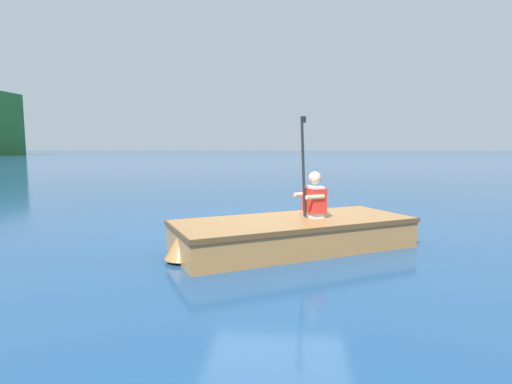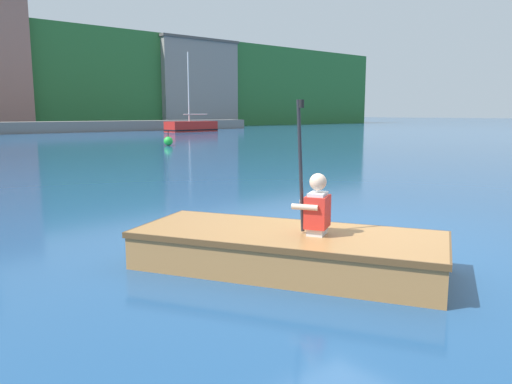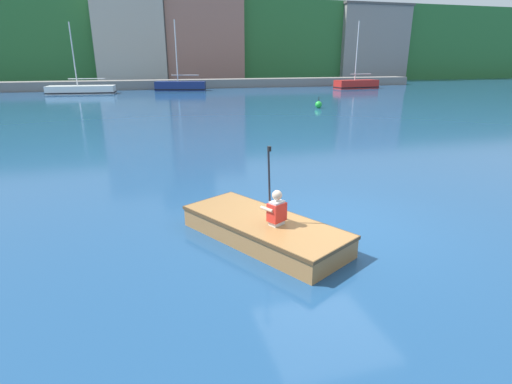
% 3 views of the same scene
% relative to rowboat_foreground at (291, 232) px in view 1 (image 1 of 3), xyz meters
% --- Properties ---
extents(ground_plane, '(300.00, 300.00, 0.00)m').
position_rel_rowboat_foreground_xyz_m(ground_plane, '(1.43, 0.23, -0.22)').
color(ground_plane, navy).
extents(rowboat_foreground, '(2.62, 3.34, 0.39)m').
position_rel_rowboat_foreground_xyz_m(rowboat_foreground, '(0.00, 0.00, 0.00)').
color(rowboat_foreground, '#A3703D').
rests_on(rowboat_foreground, ground).
extents(person_paddler, '(0.44, 0.44, 1.33)m').
position_rel_rowboat_foreground_xyz_m(person_paddler, '(0.17, -0.30, 0.45)').
color(person_paddler, silver).
rests_on(person_paddler, rowboat_foreground).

